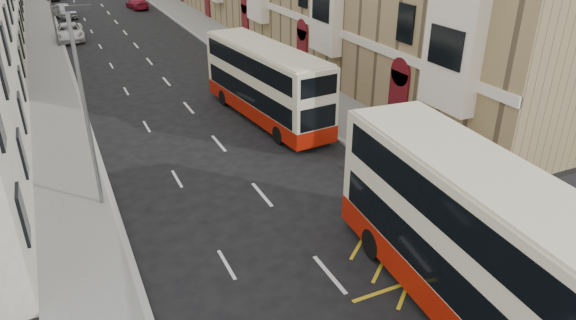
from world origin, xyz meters
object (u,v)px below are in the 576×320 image
pedestrian_far (465,198)px  white_van (69,32)px  street_lamp_near (85,101)px  double_decker_front (487,254)px  litter_bin (562,274)px  double_decker_rear (265,83)px  car_red (137,3)px  car_silver (64,11)px

pedestrian_far → white_van: 41.80m
street_lamp_near → pedestrian_far: (12.70, -7.35, -3.55)m
double_decker_front → pedestrian_far: 5.85m
litter_bin → white_van: 46.14m
double_decker_front → litter_bin: size_ratio=12.56×
double_decker_rear → car_red: double_decker_rear is taller
pedestrian_far → car_silver: size_ratio=0.41×
litter_bin → car_silver: bearing=101.1°
street_lamp_near → litter_bin: (12.70, -11.85, -3.97)m
car_red → litter_bin: bearing=84.7°
double_decker_rear → pedestrian_far: (2.69, -13.54, -1.12)m
white_van → car_silver: bearing=90.7°
street_lamp_near → white_van: 33.07m
street_lamp_near → car_red: street_lamp_near is taller
pedestrian_far → white_van: (-11.55, 40.18, -0.34)m
white_van → car_red: bearing=60.9°
street_lamp_near → double_decker_rear: bearing=31.7°
double_decker_front → pedestrian_far: size_ratio=6.65×
white_van → pedestrian_far: bearing=-71.6°
litter_bin → street_lamp_near: bearing=137.0°
double_decker_front → car_red: (0.89, 59.13, -1.84)m
litter_bin → car_red: (-2.65, 59.20, -0.00)m
street_lamp_near → car_silver: bearing=88.1°
pedestrian_far → car_silver: bearing=-69.1°
litter_bin → car_red: 59.26m
litter_bin → white_van: (-11.55, 44.68, 0.09)m
street_lamp_near → white_van: size_ratio=1.47×
double_decker_rear → car_silver: (-8.50, 38.78, -1.42)m
car_silver → pedestrian_far: bearing=-90.8°
street_lamp_near → pedestrian_far: 15.10m
car_red → white_van: bearing=50.6°
double_decker_rear → street_lamp_near: bearing=-154.1°
white_van → car_red: white_van is taller
pedestrian_far → car_red: (-2.65, 54.70, -0.43)m
double_decker_front → car_silver: (-7.66, 56.76, -1.71)m
pedestrian_far → white_van: bearing=-65.1°
litter_bin → double_decker_front: bearing=178.9°
pedestrian_far → car_red: bearing=-78.4°
double_decker_rear → car_red: size_ratio=2.43×
car_silver → car_red: 8.87m
street_lamp_near → double_decker_front: street_lamp_near is taller
litter_bin → pedestrian_far: (0.00, 4.50, 0.43)m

